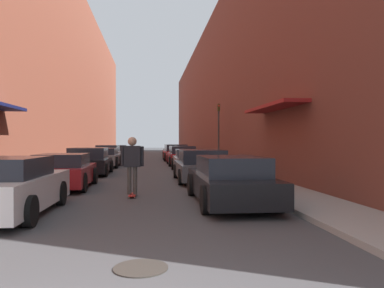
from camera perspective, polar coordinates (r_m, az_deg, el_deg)
ground at (r=27.74m, az=-7.32°, el=-2.96°), size 138.76×138.76×0.00m
curb_strip_left at (r=34.39m, az=-14.72°, el=-2.22°), size 1.80×63.07×0.12m
curb_strip_right at (r=34.27m, az=0.46°, el=-2.21°), size 1.80×63.07×0.12m
building_row_left at (r=35.37m, az=-19.47°, el=9.79°), size 4.90×63.07×14.81m
building_row_right at (r=34.97m, az=5.23°, el=7.57°), size 4.90×63.07×11.98m
parked_car_left_0 at (r=9.13m, az=-26.45°, el=-5.94°), size 1.90×4.01×1.28m
parked_car_left_1 at (r=13.67m, az=-18.96°, el=-3.97°), size 1.89×3.95×1.20m
parked_car_left_2 at (r=18.91m, az=-15.42°, el=-2.63°), size 2.02×4.05×1.32m
parked_car_left_3 at (r=24.04m, az=-13.43°, el=-2.05°), size 2.05×3.96×1.20m
parked_car_left_4 at (r=28.99m, az=-12.62°, el=-1.54°), size 1.86×4.73×1.34m
parked_car_left_5 at (r=34.66m, az=-11.38°, el=-1.24°), size 2.08×4.25×1.28m
parked_car_right_0 at (r=9.86m, az=5.79°, el=-5.55°), size 1.88×4.65×1.24m
parked_car_right_1 at (r=15.27m, az=1.40°, el=-3.40°), size 2.06×4.48×1.28m
parked_car_right_2 at (r=20.17m, az=-0.27°, el=-2.52°), size 1.87×3.95×1.20m
parked_car_right_3 at (r=25.44m, az=-1.57°, el=-1.82°), size 1.92×4.63×1.31m
parked_car_right_4 at (r=31.58m, az=-2.50°, el=-1.34°), size 2.08×4.73×1.37m
parked_car_right_5 at (r=37.41m, az=-3.01°, el=-1.10°), size 1.87×4.77×1.33m
skateboarder at (r=11.07m, az=-9.09°, el=-2.42°), size 0.67×0.78×1.75m
manhole_cover at (r=5.06m, az=-7.82°, el=-18.21°), size 0.70×0.70×0.02m
traffic_light at (r=23.38m, az=4.07°, el=2.47°), size 0.16×0.22×3.84m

